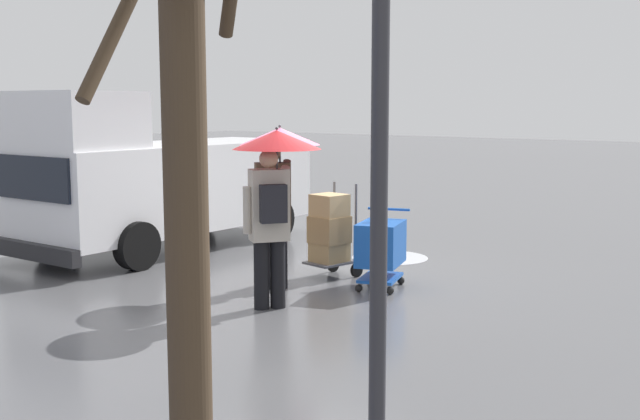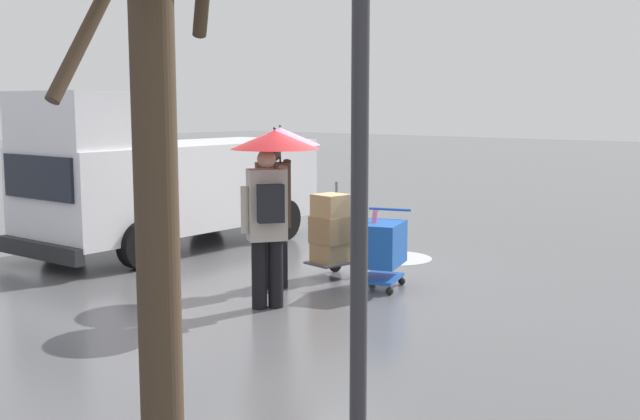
{
  "view_description": "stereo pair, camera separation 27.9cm",
  "coord_description": "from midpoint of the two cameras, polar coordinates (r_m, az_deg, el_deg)",
  "views": [
    {
      "loc": [
        -6.5,
        8.07,
        2.4
      ],
      "look_at": [
        -0.39,
        0.16,
        1.05
      ],
      "focal_mm": 43.72,
      "sensor_mm": 36.0,
      "label": 1
    },
    {
      "loc": [
        -6.72,
        7.89,
        2.4
      ],
      "look_at": [
        -0.39,
        0.16,
        1.05
      ],
      "focal_mm": 43.72,
      "sensor_mm": 36.0,
      "label": 2
    }
  ],
  "objects": [
    {
      "name": "street_lamp",
      "position": [
        5.23,
        2.88,
        7.37
      ],
      "size": [
        0.28,
        0.28,
        3.86
      ],
      "color": "#2D2D33",
      "rests_on": "ground"
    },
    {
      "name": "pedestrian_black_side",
      "position": [
        9.1,
        -4.31,
        2.44
      ],
      "size": [
        1.04,
        1.04,
        2.15
      ],
      "color": "black",
      "rests_on": "ground"
    },
    {
      "name": "cargo_van_parked_right",
      "position": [
        13.22,
        -12.28,
        2.22
      ],
      "size": [
        2.31,
        5.39,
        2.6
      ],
      "color": "white",
      "rests_on": "ground"
    },
    {
      "name": "hand_dolly_boxes",
      "position": [
        10.84,
        -0.0,
        -1.52
      ],
      "size": [
        0.62,
        0.78,
        1.32
      ],
      "color": "#515156",
      "rests_on": "ground"
    },
    {
      "name": "bare_tree_near",
      "position": [
        4.23,
        -11.76,
        4.25
      ],
      "size": [
        0.92,
        0.91,
        4.03
      ],
      "color": "#423323",
      "rests_on": "ground"
    },
    {
      "name": "slush_patch_near_cluster",
      "position": [
        12.38,
        4.49,
        -3.48
      ],
      "size": [
        1.2,
        1.2,
        0.01
      ],
      "primitive_type": "cylinder",
      "color": "silver",
      "rests_on": "ground"
    },
    {
      "name": "ground_plane",
      "position": [
        10.63,
        -1.91,
        -5.35
      ],
      "size": [
        90.0,
        90.0,
        0.0
      ],
      "primitive_type": "plane",
      "color": "#5B5B5E"
    },
    {
      "name": "pedestrian_pink_side",
      "position": [
        10.11,
        -3.98,
        3.05
      ],
      "size": [
        1.04,
        1.04,
        2.15
      ],
      "color": "black",
      "rests_on": "ground"
    },
    {
      "name": "shopping_cart_vendor",
      "position": [
        10.24,
        3.68,
        -2.62
      ],
      "size": [
        0.78,
        0.95,
        1.04
      ],
      "color": "#1951B2",
      "rests_on": "ground"
    }
  ]
}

